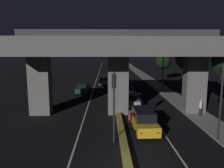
# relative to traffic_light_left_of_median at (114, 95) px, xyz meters

# --- Properties ---
(lane_line_left_inner) EXTENTS (0.12, 126.00, 0.00)m
(lane_line_left_inner) POSITION_rel_traffic_light_left_of_median_xyz_m (-2.72, 31.36, -3.48)
(lane_line_left_inner) COLOR beige
(lane_line_left_inner) RESTS_ON ground_plane
(lane_line_right_inner) EXTENTS (0.12, 126.00, 0.00)m
(lane_line_right_inner) POSITION_rel_traffic_light_left_of_median_xyz_m (4.03, 31.36, -3.48)
(lane_line_right_inner) COLOR beige
(lane_line_right_inner) RESTS_ON ground_plane
(median_divider) EXTENTS (0.51, 126.00, 0.33)m
(median_divider) POSITION_rel_traffic_light_left_of_median_xyz_m (0.66, 31.36, -3.32)
(median_divider) COLOR olive
(median_divider) RESTS_ON ground_plane
(sidewalk_right) EXTENTS (2.56, 126.00, 0.14)m
(sidewalk_right) POSITION_rel_traffic_light_left_of_median_xyz_m (8.74, 24.36, -3.41)
(sidewalk_right) COLOR gray
(sidewalk_right) RESTS_ON ground_plane
(elevated_overpass) EXTENTS (20.09, 9.74, 8.55)m
(elevated_overpass) POSITION_rel_traffic_light_left_of_median_xyz_m (0.66, 7.12, 2.86)
(elevated_overpass) COLOR #5B5956
(elevated_overpass) RESTS_ON ground_plane
(traffic_light_left_of_median) EXTENTS (0.30, 0.49, 5.11)m
(traffic_light_left_of_median) POSITION_rel_traffic_light_left_of_median_xyz_m (0.00, 0.00, 0.00)
(traffic_light_left_of_median) COLOR black
(traffic_light_left_of_median) RESTS_ON ground_plane
(traffic_light_right_of_median) EXTENTS (0.30, 0.49, 5.61)m
(traffic_light_right_of_median) POSITION_rel_traffic_light_left_of_median_xyz_m (7.56, -0.00, 0.32)
(traffic_light_right_of_median) COLOR black
(traffic_light_right_of_median) RESTS_ON ground_plane
(street_lamp) EXTENTS (1.92, 0.32, 8.70)m
(street_lamp) POSITION_rel_traffic_light_left_of_median_xyz_m (7.63, 17.16, 1.58)
(street_lamp) COLOR #2D2D30
(street_lamp) RESTS_ON ground_plane
(car_taxi_yellow_lead) EXTENTS (1.97, 4.79, 1.81)m
(car_taxi_yellow_lead) POSITION_rel_traffic_light_left_of_median_xyz_m (2.47, 2.11, -2.55)
(car_taxi_yellow_lead) COLOR gold
(car_taxi_yellow_lead) RESTS_ON ground_plane
(car_silver_second) EXTENTS (2.01, 4.65, 1.50)m
(car_silver_second) POSITION_rel_traffic_light_left_of_median_xyz_m (2.30, 10.02, -2.72)
(car_silver_second) COLOR gray
(car_silver_second) RESTS_ON ground_plane
(car_dark_blue_third) EXTENTS (2.10, 4.56, 1.48)m
(car_dark_blue_third) POSITION_rel_traffic_light_left_of_median_xyz_m (2.36, 18.69, -2.72)
(car_dark_blue_third) COLOR #141938
(car_dark_blue_third) RESTS_ON ground_plane
(car_silver_fourth) EXTENTS (1.91, 3.97, 1.93)m
(car_silver_fourth) POSITION_rel_traffic_light_left_of_median_xyz_m (2.50, 24.62, -2.46)
(car_silver_fourth) COLOR gray
(car_silver_fourth) RESTS_ON ground_plane
(car_dark_green_lead_oncoming) EXTENTS (2.10, 4.36, 1.50)m
(car_dark_green_lead_oncoming) POSITION_rel_traffic_light_left_of_median_xyz_m (-4.03, 17.56, -2.70)
(car_dark_green_lead_oncoming) COLOR black
(car_dark_green_lead_oncoming) RESTS_ON ground_plane
(car_silver_second_oncoming) EXTENTS (1.97, 4.44, 1.34)m
(car_silver_second_oncoming) POSITION_rel_traffic_light_left_of_median_xyz_m (-1.03, 25.64, -2.77)
(car_silver_second_oncoming) COLOR gray
(car_silver_second_oncoming) RESTS_ON ground_plane
(motorcycle_red_filtering_near) EXTENTS (0.33, 1.90, 1.43)m
(motorcycle_red_filtering_near) POSITION_rel_traffic_light_left_of_median_xyz_m (1.49, 2.94, -2.87)
(motorcycle_red_filtering_near) COLOR black
(motorcycle_red_filtering_near) RESTS_ON ground_plane
(motorcycle_blue_filtering_mid) EXTENTS (0.34, 1.71, 1.37)m
(motorcycle_blue_filtering_mid) POSITION_rel_traffic_light_left_of_median_xyz_m (1.27, 11.71, -2.89)
(motorcycle_blue_filtering_mid) COLOR black
(motorcycle_blue_filtering_mid) RESTS_ON ground_plane
(pedestrian_on_sidewalk) EXTENTS (0.31, 0.31, 1.67)m
(pedestrian_on_sidewalk) POSITION_rel_traffic_light_left_of_median_xyz_m (8.66, 5.52, -2.49)
(pedestrian_on_sidewalk) COLOR black
(pedestrian_on_sidewalk) RESTS_ON sidewalk_right
(roadside_tree_kerbside_mid) EXTENTS (3.80, 3.80, 7.32)m
(roadside_tree_kerbside_mid) POSITION_rel_traffic_light_left_of_median_xyz_m (11.54, 17.09, 1.91)
(roadside_tree_kerbside_mid) COLOR #38281C
(roadside_tree_kerbside_mid) RESTS_ON ground_plane
(roadside_tree_kerbside_far) EXTENTS (3.24, 3.24, 5.81)m
(roadside_tree_kerbside_far) POSITION_rel_traffic_light_left_of_median_xyz_m (11.15, 29.71, 0.69)
(roadside_tree_kerbside_far) COLOR #2D2116
(roadside_tree_kerbside_far) RESTS_ON ground_plane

